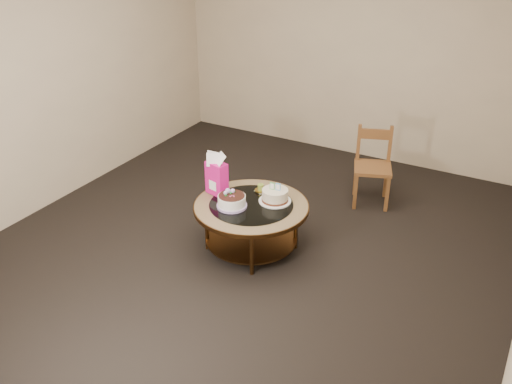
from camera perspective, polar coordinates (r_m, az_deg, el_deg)
The scene contains 8 objects.
ground at distance 5.23m, azimuth -0.46°, elevation -5.61°, with size 5.00×5.00×0.00m, color black.
room_walls at distance 4.57m, azimuth -0.53°, elevation 10.78°, with size 4.52×5.02×2.61m.
coffee_table at distance 5.03m, azimuth -0.48°, elevation -2.01°, with size 1.02×1.02×0.46m.
decorated_cake at distance 4.93m, azimuth -2.45°, elevation -0.95°, with size 0.26×0.26×0.15m.
cream_cake at distance 5.01m, azimuth 1.91°, elevation -0.38°, with size 0.29×0.29×0.18m.
gift_bag at distance 5.10m, azimuth -3.96°, elevation 1.81°, with size 0.22×0.18×0.39m.
pillar_candle at distance 5.19m, azimuth 0.47°, elevation 0.31°, with size 0.12×0.12×0.08m.
dining_chair at distance 5.94m, azimuth 11.60°, elevation 2.58°, with size 0.47×0.47×0.80m.
Camera 1 is at (2.17, -3.80, 2.87)m, focal length 40.00 mm.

